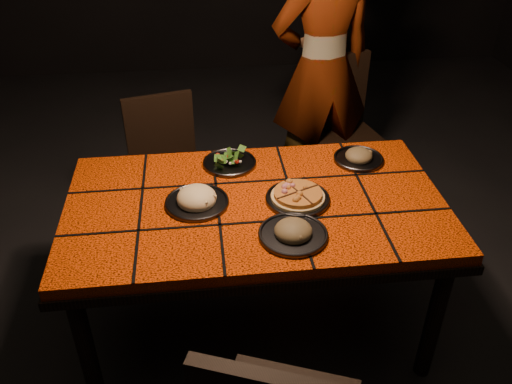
{
  "coord_description": "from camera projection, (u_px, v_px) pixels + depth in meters",
  "views": [
    {
      "loc": [
        -0.22,
        -1.87,
        2.06
      ],
      "look_at": [
        -0.0,
        -0.04,
        0.82
      ],
      "focal_mm": 38.0,
      "sensor_mm": 36.0,
      "label": 1
    }
  ],
  "objects": [
    {
      "name": "room_shell",
      "position": [
        255.0,
        24.0,
        1.87
      ],
      "size": [
        6.04,
        7.04,
        3.08
      ],
      "color": "black",
      "rests_on": "ground"
    },
    {
      "name": "dining_table",
      "position": [
        255.0,
        216.0,
        2.34
      ],
      "size": [
        1.62,
        0.92,
        0.75
      ],
      "color": "#E03E07",
      "rests_on": "ground"
    },
    {
      "name": "chair_far_left",
      "position": [
        166.0,
        162.0,
        3.07
      ],
      "size": [
        0.47,
        0.47,
        0.86
      ],
      "rotation": [
        0.0,
        0.0,
        0.23
      ],
      "color": "black",
      "rests_on": "ground"
    },
    {
      "name": "chair_far_right",
      "position": [
        341.0,
        123.0,
        3.36
      ],
      "size": [
        0.52,
        0.52,
        0.94
      ],
      "rotation": [
        0.0,
        0.0,
        0.24
      ],
      "color": "black",
      "rests_on": "ground"
    },
    {
      "name": "diner",
      "position": [
        322.0,
        69.0,
        3.22
      ],
      "size": [
        0.69,
        0.52,
        1.73
      ],
      "primitive_type": "imported",
      "rotation": [
        0.0,
        0.0,
        3.31
      ],
      "color": "brown",
      "rests_on": "ground"
    },
    {
      "name": "plate_pizza",
      "position": [
        298.0,
        197.0,
        2.29
      ],
      "size": [
        0.3,
        0.3,
        0.04
      ],
      "color": "#3D3C42",
      "rests_on": "dining_table"
    },
    {
      "name": "plate_pasta",
      "position": [
        197.0,
        200.0,
        2.26
      ],
      "size": [
        0.27,
        0.27,
        0.09
      ],
      "color": "#3D3C42",
      "rests_on": "dining_table"
    },
    {
      "name": "plate_salad",
      "position": [
        229.0,
        160.0,
        2.53
      ],
      "size": [
        0.25,
        0.25,
        0.07
      ],
      "color": "#3D3C42",
      "rests_on": "dining_table"
    },
    {
      "name": "plate_mushroom_a",
      "position": [
        293.0,
        231.0,
        2.08
      ],
      "size": [
        0.27,
        0.27,
        0.09
      ],
      "color": "#3D3C42",
      "rests_on": "dining_table"
    },
    {
      "name": "plate_mushroom_b",
      "position": [
        359.0,
        157.0,
        2.56
      ],
      "size": [
        0.24,
        0.24,
        0.08
      ],
      "color": "#3D3C42",
      "rests_on": "dining_table"
    }
  ]
}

